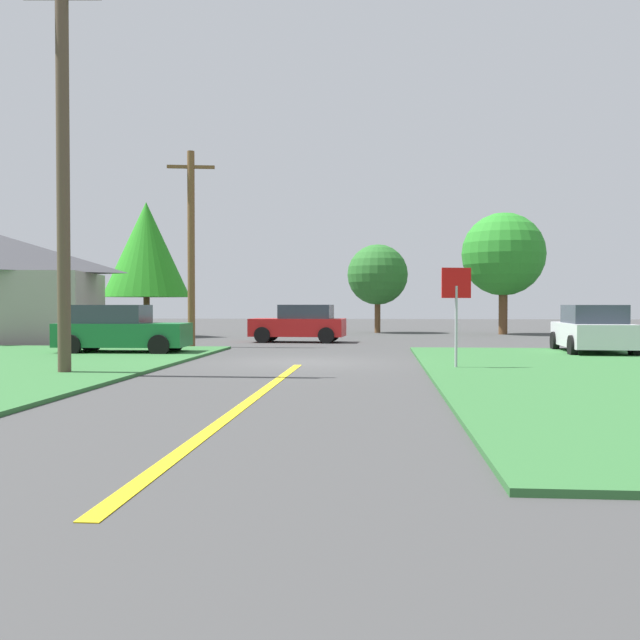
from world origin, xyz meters
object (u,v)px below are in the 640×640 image
at_px(stop_sign, 456,298).
at_px(oak_tree_right, 378,275).
at_px(car_approaching_junction, 300,324).
at_px(utility_pole_near, 63,165).
at_px(pine_tree_center, 503,255).
at_px(car_on_crossroad, 592,330).
at_px(utility_pole_mid, 191,246).
at_px(parked_car_near_building, 120,330).
at_px(oak_tree_left, 146,250).

bearing_deg(stop_sign, oak_tree_right, -98.52).
distance_m(car_approaching_junction, oak_tree_right, 11.31).
bearing_deg(utility_pole_near, pine_tree_center, 59.57).
distance_m(stop_sign, oak_tree_right, 23.44).
bearing_deg(oak_tree_right, car_on_crossroad, -67.55).
bearing_deg(stop_sign, utility_pole_mid, -58.14).
bearing_deg(pine_tree_center, utility_pole_near, -120.43).
distance_m(utility_pole_near, pine_tree_center, 27.56).
bearing_deg(parked_car_near_building, utility_pole_near, -81.59).
relative_size(stop_sign, utility_pole_near, 0.27).
height_order(stop_sign, pine_tree_center, pine_tree_center).
height_order(stop_sign, utility_pole_near, utility_pole_near).
height_order(car_approaching_junction, utility_pole_near, utility_pole_near).
bearing_deg(utility_pole_near, oak_tree_left, 102.92).
bearing_deg(oak_tree_right, utility_pole_near, -105.75).
xyz_separation_m(stop_sign, pine_tree_center, (4.80, 21.76, 2.55)).
distance_m(utility_pole_mid, oak_tree_left, 9.32).
bearing_deg(stop_sign, utility_pole_near, -1.19).
height_order(stop_sign, car_on_crossroad, stop_sign).
xyz_separation_m(utility_pole_mid, oak_tree_right, (7.06, 14.33, -0.54)).
relative_size(car_on_crossroad, utility_pole_near, 0.46).
relative_size(car_on_crossroad, pine_tree_center, 0.65).
bearing_deg(parked_car_near_building, car_on_crossroad, 3.09).
bearing_deg(oak_tree_left, car_approaching_junction, -27.89).
distance_m(car_approaching_junction, oak_tree_left, 9.96).
xyz_separation_m(stop_sign, oak_tree_right, (-2.02, 23.31, 1.53)).
bearing_deg(utility_pole_near, car_on_crossroad, 29.86).
bearing_deg(car_approaching_junction, oak_tree_left, -23.87).
height_order(car_on_crossroad, oak_tree_left, oak_tree_left).
bearing_deg(pine_tree_center, oak_tree_right, 167.26).
relative_size(stop_sign, car_on_crossroad, 0.59).
bearing_deg(oak_tree_right, utility_pole_mid, -116.23).
xyz_separation_m(stop_sign, oak_tree_left, (-13.54, 17.14, 2.58)).
bearing_deg(stop_sign, oak_tree_left, -65.16).
bearing_deg(car_on_crossroad, parked_car_near_building, 97.38).
xyz_separation_m(car_approaching_junction, utility_pole_mid, (-3.76, -3.82, 3.07)).
xyz_separation_m(parked_car_near_building, oak_tree_right, (8.35, 18.41, 2.52)).
xyz_separation_m(car_on_crossroad, oak_tree_left, (-18.60, 10.97, 3.57)).
bearing_deg(car_approaching_junction, car_on_crossroad, 151.49).
distance_m(car_approaching_junction, car_on_crossroad, 12.32).
bearing_deg(car_approaching_junction, stop_sign, 116.62).
height_order(stop_sign, parked_car_near_building, stop_sign).
relative_size(car_approaching_junction, oak_tree_right, 0.82).
bearing_deg(car_approaching_junction, utility_pole_mid, 49.50).
bearing_deg(utility_pole_near, oak_tree_right, 74.25).
height_order(utility_pole_near, utility_pole_mid, utility_pole_near).
height_order(parked_car_near_building, car_on_crossroad, same).
xyz_separation_m(utility_pole_mid, oak_tree_left, (-4.46, 8.17, 0.50)).
relative_size(stop_sign, oak_tree_right, 0.50).
distance_m(car_on_crossroad, utility_pole_mid, 14.74).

